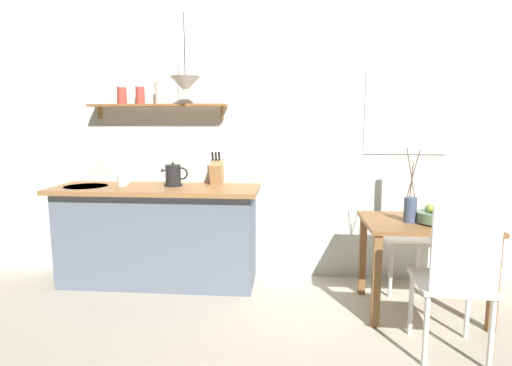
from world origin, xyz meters
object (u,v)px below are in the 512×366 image
(dining_chair_far, at_px, (403,226))
(electric_kettle, at_px, (173,175))
(dining_table, at_px, (423,237))
(dining_chair_near, at_px, (456,275))
(fruit_bowl, at_px, (435,216))
(knife_block, at_px, (217,172))
(twig_vase, at_px, (410,208))
(pendant_lamp, at_px, (185,84))
(coffee_mug_by_sink, at_px, (122,181))

(dining_chair_far, relative_size, electric_kettle, 4.19)
(dining_table, height_order, dining_chair_near, dining_chair_near)
(fruit_bowl, bearing_deg, dining_table, 125.48)
(electric_kettle, height_order, knife_block, knife_block)
(twig_vase, height_order, electric_kettle, twig_vase)
(twig_vase, height_order, pendant_lamp, pendant_lamp)
(electric_kettle, bearing_deg, pendant_lamp, -26.28)
(coffee_mug_by_sink, bearing_deg, twig_vase, -10.52)
(pendant_lamp, bearing_deg, coffee_mug_by_sink, 175.29)
(dining_chair_near, bearing_deg, pendant_lamp, 151.53)
(dining_table, distance_m, electric_kettle, 2.15)
(dining_table, xyz_separation_m, fruit_bowl, (0.05, -0.07, 0.18))
(coffee_mug_by_sink, bearing_deg, electric_kettle, 2.73)
(dining_chair_far, xyz_separation_m, twig_vase, (-0.10, -0.54, 0.27))
(twig_vase, relative_size, pendant_lamp, 0.85)
(knife_block, bearing_deg, twig_vase, -20.48)
(dining_table, xyz_separation_m, electric_kettle, (-2.07, 0.43, 0.40))
(coffee_mug_by_sink, bearing_deg, dining_chair_near, -23.30)
(coffee_mug_by_sink, bearing_deg, pendant_lamp, -4.71)
(dining_chair_far, relative_size, twig_vase, 1.80)
(coffee_mug_by_sink, bearing_deg, fruit_bowl, -10.56)
(dining_table, height_order, twig_vase, twig_vase)
(fruit_bowl, distance_m, pendant_lamp, 2.26)
(dining_chair_far, xyz_separation_m, pendant_lamp, (-1.91, -0.14, 1.23))
(dining_chair_far, bearing_deg, pendant_lamp, -175.81)
(dining_chair_far, height_order, knife_block, knife_block)
(knife_block, xyz_separation_m, pendant_lamp, (-0.22, -0.19, 0.77))
(dining_table, distance_m, coffee_mug_by_sink, 2.59)
(dining_chair_near, distance_m, fruit_bowl, 0.65)
(electric_kettle, relative_size, coffee_mug_by_sink, 1.79)
(electric_kettle, bearing_deg, dining_chair_near, -28.31)
(dining_chair_near, xyz_separation_m, dining_chair_far, (-0.01, 1.18, 0.01))
(fruit_bowl, bearing_deg, dining_chair_near, -96.01)
(electric_kettle, xyz_separation_m, knife_block, (0.37, 0.12, 0.02))
(pendant_lamp, bearing_deg, knife_block, 40.45)
(dining_chair_near, height_order, coffee_mug_by_sink, dining_chair_near)
(dining_chair_far, relative_size, pendant_lamp, 1.54)
(fruit_bowl, bearing_deg, coffee_mug_by_sink, 169.44)
(dining_table, bearing_deg, dining_chair_near, -90.91)
(dining_table, bearing_deg, coffee_mug_by_sink, 170.85)
(dining_chair_near, relative_size, knife_block, 3.27)
(electric_kettle, height_order, coffee_mug_by_sink, electric_kettle)
(electric_kettle, height_order, pendant_lamp, pendant_lamp)
(dining_chair_far, distance_m, coffee_mug_by_sink, 2.55)
(fruit_bowl, distance_m, knife_block, 1.88)
(fruit_bowl, bearing_deg, electric_kettle, 166.63)
(electric_kettle, distance_m, coffee_mug_by_sink, 0.47)
(twig_vase, relative_size, electric_kettle, 2.33)
(twig_vase, height_order, coffee_mug_by_sink, twig_vase)
(twig_vase, distance_m, electric_kettle, 2.01)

